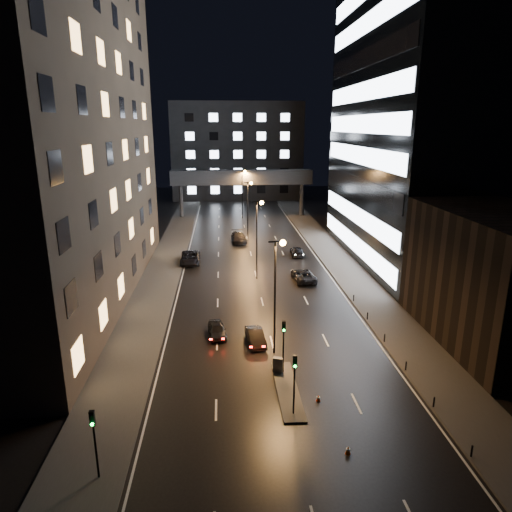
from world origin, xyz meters
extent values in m
plane|color=black|center=(0.00, 40.00, 0.00)|extent=(160.00, 160.00, 0.00)
cube|color=#383533|center=(-12.50, 35.00, 0.07)|extent=(5.00, 110.00, 0.15)
cube|color=#383533|center=(12.50, 35.00, 0.07)|extent=(5.00, 110.00, 0.15)
cube|color=#2D2319|center=(-22.50, 24.00, 20.00)|extent=(15.00, 48.00, 40.00)
cube|color=black|center=(20.00, 9.00, 6.00)|extent=(10.00, 18.00, 12.00)
cube|color=black|center=(25.00, 36.00, 22.50)|extent=(20.00, 36.00, 45.00)
cube|color=#333335|center=(0.00, 98.00, 12.50)|extent=(34.00, 14.00, 25.00)
cube|color=#333335|center=(0.00, 70.00, 8.50)|extent=(30.00, 3.00, 3.00)
cylinder|color=#333335|center=(-13.00, 70.00, 3.50)|extent=(0.80, 0.80, 7.00)
cylinder|color=#333335|center=(13.00, 70.00, 3.50)|extent=(0.80, 0.80, 7.00)
cube|color=#383533|center=(0.30, 2.00, 0.07)|extent=(1.60, 8.00, 0.15)
cylinder|color=black|center=(0.30, 4.50, 1.90)|extent=(0.12, 0.12, 3.50)
cube|color=black|center=(0.30, 4.50, 4.10)|extent=(0.28, 0.22, 0.90)
sphere|color=#0CFF33|center=(0.30, 4.36, 3.82)|extent=(0.18, 0.18, 0.18)
cylinder|color=black|center=(0.30, -1.00, 1.90)|extent=(0.12, 0.12, 3.50)
cube|color=black|center=(0.30, -1.00, 4.10)|extent=(0.28, 0.22, 0.90)
sphere|color=#0CFF33|center=(0.30, -1.14, 3.82)|extent=(0.18, 0.18, 0.18)
cylinder|color=black|center=(-11.50, -6.00, 1.75)|extent=(0.12, 0.12, 3.50)
cube|color=black|center=(-11.50, -6.00, 3.95)|extent=(0.28, 0.22, 0.90)
sphere|color=#0CFF33|center=(-11.50, -6.14, 3.67)|extent=(0.18, 0.18, 0.18)
cylinder|color=black|center=(10.20, -6.00, 0.45)|extent=(0.12, 0.12, 0.90)
cylinder|color=black|center=(10.20, -1.00, 0.45)|extent=(0.12, 0.12, 0.90)
cylinder|color=black|center=(10.20, 4.00, 0.45)|extent=(0.12, 0.12, 0.90)
cylinder|color=black|center=(10.20, 9.00, 0.45)|extent=(0.12, 0.12, 0.90)
cylinder|color=black|center=(10.20, 14.00, 0.45)|extent=(0.12, 0.12, 0.90)
cylinder|color=black|center=(10.20, 19.00, 0.45)|extent=(0.12, 0.12, 0.90)
cylinder|color=black|center=(0.00, 8.00, 5.00)|extent=(0.18, 0.18, 10.00)
cylinder|color=black|center=(0.00, 8.00, 10.00)|extent=(1.20, 0.12, 0.12)
sphere|color=#FF9E38|center=(0.60, 8.00, 9.90)|extent=(0.50, 0.50, 0.50)
cylinder|color=black|center=(0.00, 28.00, 5.00)|extent=(0.18, 0.18, 10.00)
cylinder|color=black|center=(0.00, 28.00, 10.00)|extent=(1.20, 0.12, 0.12)
sphere|color=#FF9E38|center=(0.60, 28.00, 9.90)|extent=(0.50, 0.50, 0.50)
cylinder|color=black|center=(0.00, 48.00, 5.00)|extent=(0.18, 0.18, 10.00)
cylinder|color=black|center=(0.00, 48.00, 10.00)|extent=(1.20, 0.12, 0.12)
sphere|color=#FF9E38|center=(0.60, 48.00, 9.90)|extent=(0.50, 0.50, 0.50)
cylinder|color=black|center=(0.00, 68.00, 5.00)|extent=(0.18, 0.18, 10.00)
cylinder|color=black|center=(0.00, 68.00, 10.00)|extent=(1.20, 0.12, 0.12)
sphere|color=#FF9E38|center=(0.60, 68.00, 9.90)|extent=(0.50, 0.50, 0.50)
imported|color=black|center=(-4.99, 11.64, 0.65)|extent=(2.02, 3.97, 1.30)
imported|color=black|center=(-1.50, 9.88, 0.64)|extent=(1.86, 4.05, 1.29)
imported|color=black|center=(-9.00, 35.63, 0.82)|extent=(2.83, 5.97, 1.65)
imported|color=black|center=(-1.57, 47.47, 0.82)|extent=(2.73, 5.84, 1.65)
imported|color=black|center=(5.89, 26.78, 0.74)|extent=(2.82, 5.48, 1.48)
imported|color=black|center=(6.95, 38.51, 0.66)|extent=(2.13, 4.68, 1.33)
cube|color=#49494B|center=(-0.10, 4.53, 0.77)|extent=(0.88, 0.68, 1.23)
cone|color=#F05F0C|center=(3.00, -5.05, 0.27)|extent=(0.43, 0.43, 0.54)
cone|color=red|center=(2.34, 0.52, 0.23)|extent=(0.33, 0.33, 0.47)
camera|label=1|loc=(-4.29, -27.76, 19.13)|focal=32.00mm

